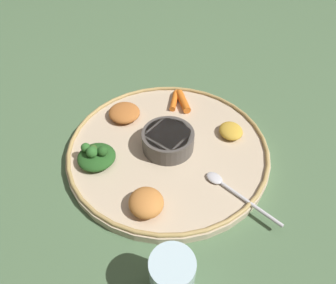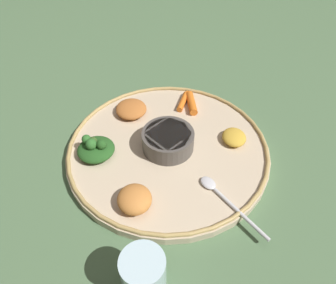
# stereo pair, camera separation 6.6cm
# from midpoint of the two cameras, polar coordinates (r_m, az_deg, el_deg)

# --- Properties ---
(ground_plane) EXTENTS (2.40, 2.40, 0.00)m
(ground_plane) POSITION_cam_midpoint_polar(r_m,az_deg,el_deg) (0.69, -2.76, -2.05)
(ground_plane) COLOR #4C6B47
(platter) EXTENTS (0.42, 0.42, 0.02)m
(platter) POSITION_cam_midpoint_polar(r_m,az_deg,el_deg) (0.68, -2.79, -1.55)
(platter) COLOR #C6B293
(platter) RESTS_ON ground_plane
(platter_rim) EXTENTS (0.42, 0.42, 0.01)m
(platter_rim) POSITION_cam_midpoint_polar(r_m,az_deg,el_deg) (0.67, -2.82, -0.86)
(platter_rim) COLOR tan
(platter_rim) RESTS_ON platter
(center_bowl) EXTENTS (0.11, 0.11, 0.04)m
(center_bowl) POSITION_cam_midpoint_polar(r_m,az_deg,el_deg) (0.66, -2.88, 0.28)
(center_bowl) COLOR #4C4742
(center_bowl) RESTS_ON platter
(spoon) EXTENTS (0.16, 0.06, 0.01)m
(spoon) POSITION_cam_midpoint_polar(r_m,az_deg,el_deg) (0.60, 8.02, -8.56)
(spoon) COLOR silver
(spoon) RESTS_ON platter
(greens_pile) EXTENTS (0.08, 0.08, 0.04)m
(greens_pile) POSITION_cam_midpoint_polar(r_m,az_deg,el_deg) (0.66, -15.55, -2.54)
(greens_pile) COLOR #23511E
(greens_pile) RESTS_ON platter
(carrot_near_spoon) EXTENTS (0.09, 0.04, 0.02)m
(carrot_near_spoon) POSITION_cam_midpoint_polar(r_m,az_deg,el_deg) (0.78, 0.13, 7.42)
(carrot_near_spoon) COLOR orange
(carrot_near_spoon) RESTS_ON platter
(carrot_outer) EXTENTS (0.07, 0.06, 0.01)m
(carrot_outer) POSITION_cam_midpoint_polar(r_m,az_deg,el_deg) (0.78, -1.26, 7.55)
(carrot_outer) COLOR orange
(carrot_outer) RESTS_ON platter
(mound_squash) EXTENTS (0.07, 0.07, 0.03)m
(mound_squash) POSITION_cam_midpoint_polar(r_m,az_deg,el_deg) (0.57, -7.30, -10.84)
(mound_squash) COLOR #C67A38
(mound_squash) RESTS_ON platter
(mound_lentil_yellow) EXTENTS (0.07, 0.07, 0.02)m
(mound_lentil_yellow) POSITION_cam_midpoint_polar(r_m,az_deg,el_deg) (0.70, 8.52, 1.85)
(mound_lentil_yellow) COLOR gold
(mound_lentil_yellow) RESTS_ON platter
(mound_chickpea) EXTENTS (0.07, 0.07, 0.02)m
(mound_chickpea) POSITION_cam_midpoint_polar(r_m,az_deg,el_deg) (0.75, -10.33, 5.06)
(mound_chickpea) COLOR #B2662D
(mound_chickpea) RESTS_ON platter
(drinking_glass) EXTENTS (0.06, 0.06, 0.09)m
(drinking_glass) POSITION_cam_midpoint_polar(r_m,az_deg,el_deg) (0.50, -3.42, -23.47)
(drinking_glass) COLOR silver
(drinking_glass) RESTS_ON ground_plane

